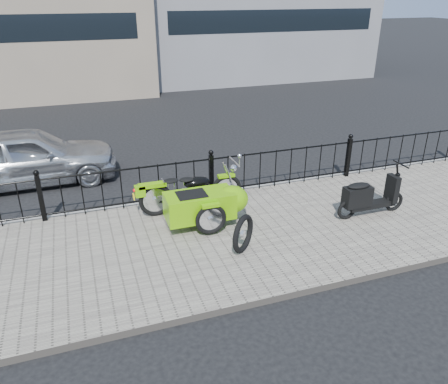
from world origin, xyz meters
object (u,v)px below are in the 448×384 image
object	(u,v)px
spare_tire	(243,234)
sedan_car	(28,157)
motorcycle_sidecar	(206,201)
scooter	(368,197)

from	to	relation	value
spare_tire	sedan_car	world-z (taller)	sedan_car
motorcycle_sidecar	sedan_car	distance (m)	4.88
scooter	spare_tire	size ratio (longest dim) A/B	2.23
scooter	sedan_car	bearing A→B (deg)	146.49
scooter	spare_tire	world-z (taller)	scooter
motorcycle_sidecar	sedan_car	size ratio (longest dim) A/B	0.56
motorcycle_sidecar	spare_tire	size ratio (longest dim) A/B	3.28
motorcycle_sidecar	spare_tire	world-z (taller)	motorcycle_sidecar
motorcycle_sidecar	sedan_car	xyz separation A→B (m)	(-3.37, 3.53, 0.10)
motorcycle_sidecar	spare_tire	bearing A→B (deg)	-76.47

